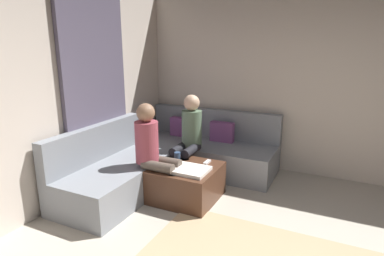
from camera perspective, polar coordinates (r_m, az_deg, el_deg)
The scene contains 9 objects.
wall_back at distance 4.82m, azimuth 25.19°, elevation 7.19°, with size 6.00×0.12×2.70m, color beige.
curtain_panel at distance 4.33m, azimuth -16.65°, elevation 5.91°, with size 0.06×1.10×2.50m, color #595166.
sectional_couch at distance 4.58m, azimuth -3.74°, elevation -5.56°, with size 2.10×2.55×0.87m.
ottoman at distance 4.01m, azimuth -1.01°, elevation -9.67°, with size 0.76×0.76×0.42m, color #4C2D1E.
folded_blanket at distance 3.78m, azimuth -0.49°, elevation -7.45°, with size 0.44×0.36×0.04m, color white.
coffee_mug at distance 4.16m, azimuth -2.62°, elevation -4.96°, with size 0.08×0.08×0.10m, color #334C72.
game_remote at distance 4.04m, azimuth 2.68°, elevation -6.09°, with size 0.05×0.15×0.02m, color white.
person_on_couch_back at distance 4.40m, azimuth -0.60°, elevation -1.24°, with size 0.30×0.60×1.20m.
person_on_couch_side at distance 3.85m, azimuth -6.79°, elevation -3.70°, with size 0.60×0.30×1.20m.
Camera 1 is at (0.05, -1.86, 1.87)m, focal length 30.00 mm.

